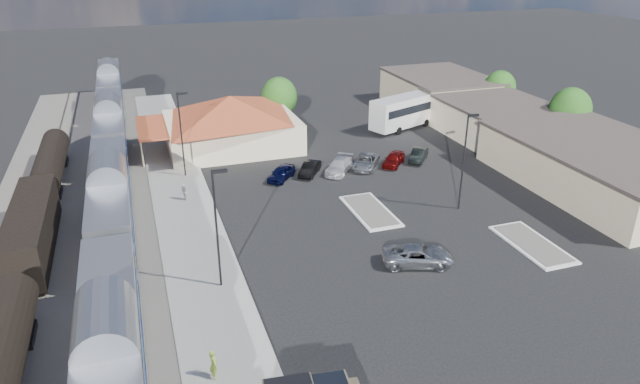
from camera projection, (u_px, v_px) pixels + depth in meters
name	position (u px, v px, depth m)	size (l,w,h in m)	color
ground	(337.00, 228.00, 49.13)	(280.00, 280.00, 0.00)	black
railbed	(80.00, 223.00, 49.87)	(16.00, 100.00, 0.12)	#4C4944
platform	(187.00, 217.00, 50.77)	(5.50, 92.00, 0.18)	gray
passenger_train	(112.00, 205.00, 46.68)	(3.00, 104.00, 5.55)	silver
freight_cars	(32.00, 232.00, 44.28)	(2.80, 46.00, 4.00)	black
station_depot	(231.00, 121.00, 67.33)	(18.35, 12.24, 6.20)	beige
buildings_east	(513.00, 125.00, 68.82)	(14.40, 51.40, 4.80)	#C6B28C
traffic_island_south	(370.00, 211.00, 52.00)	(3.30, 7.50, 0.21)	silver
traffic_island_north	(532.00, 244.00, 46.27)	(3.30, 7.50, 0.21)	silver
lamp_plat_s	(217.00, 220.00, 38.58)	(1.08, 0.25, 9.00)	black
lamp_plat_n	(182.00, 128.00, 57.65)	(1.08, 0.25, 9.00)	black
lamp_lot	(465.00, 154.00, 50.53)	(1.08, 0.25, 9.00)	black
tree_east_b	(570.00, 110.00, 67.82)	(4.94, 4.94, 6.96)	#382314
tree_east_c	(500.00, 88.00, 80.13)	(4.41, 4.41, 6.21)	#382314
tree_depot	(279.00, 97.00, 74.39)	(4.71, 4.71, 6.63)	#382314
suv	(418.00, 256.00, 43.27)	(2.50, 5.42, 1.51)	#9C9FA4
coach_bus	(412.00, 108.00, 75.18)	(13.48, 7.61, 4.28)	white
person_a	(214.00, 364.00, 31.65)	(0.67, 0.44, 1.84)	#A8CC3F
person_b	(184.00, 192.00, 53.69)	(0.77, 0.60, 1.58)	silver
parked_car_a	(281.00, 173.00, 58.85)	(1.67, 4.16, 1.42)	#0B0F38
parked_car_b	(310.00, 169.00, 60.06)	(1.42, 4.07, 1.34)	black
parked_car_c	(339.00, 166.00, 60.72)	(2.01, 4.93, 1.43)	white
parked_car_d	(366.00, 162.00, 61.94)	(2.27, 4.92, 1.37)	gray
parked_car_e	(394.00, 159.00, 62.60)	(1.70, 4.22, 1.44)	maroon
parked_car_f	(418.00, 155.00, 63.82)	(1.45, 4.15, 1.37)	black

